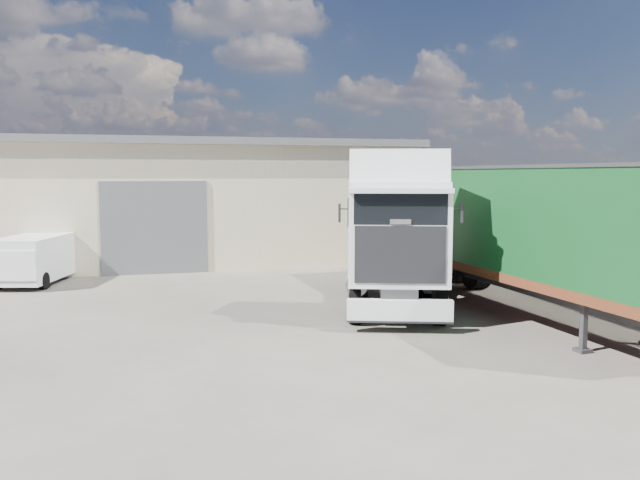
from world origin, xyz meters
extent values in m
plane|color=#2B2923|center=(0.00, 0.00, 0.00)|extent=(120.00, 120.00, 0.00)
cube|color=beige|center=(-6.00, 16.00, 2.50)|extent=(30.00, 12.00, 5.00)
cube|color=#515456|center=(-6.00, 16.00, 5.15)|extent=(30.60, 12.60, 0.30)
cube|color=#515456|center=(-2.00, 9.98, 1.80)|extent=(4.00, 0.08, 3.60)
cube|color=#515456|center=(-6.00, 16.00, 5.35)|extent=(30.60, 0.40, 0.15)
cube|color=maroon|center=(11.50, 6.00, 1.25)|extent=(0.35, 26.00, 2.50)
cylinder|color=black|center=(4.02, 0.02, 0.53)|extent=(2.68, 1.79, 1.06)
cylinder|color=black|center=(5.13, 3.35, 0.53)|extent=(2.73, 1.80, 1.06)
cylinder|color=black|center=(5.57, 4.69, 0.53)|extent=(2.73, 1.80, 1.06)
cube|color=#2D2D30|center=(4.78, 2.30, 0.90)|extent=(2.95, 6.57, 0.30)
cube|color=silver|center=(3.72, -0.89, 0.55)|extent=(2.51, 1.05, 0.55)
cube|color=silver|center=(4.13, 0.35, 2.28)|extent=(3.11, 2.98, 2.46)
cube|color=black|center=(3.77, -0.74, 1.91)|extent=(2.11, 0.75, 1.40)
cube|color=black|center=(3.77, -0.72, 3.01)|extent=(2.16, 0.76, 0.75)
cube|color=silver|center=(4.19, 0.54, 3.86)|extent=(2.98, 2.63, 1.23)
cube|color=#0C5946|center=(3.06, 1.13, 2.01)|extent=(0.25, 0.72, 1.10)
cube|color=#0C5946|center=(5.45, 0.34, 2.01)|extent=(0.25, 0.72, 1.10)
cylinder|color=#2D2D30|center=(5.19, 3.54, 1.11)|extent=(1.40, 1.40, 0.12)
cube|color=#2D2D30|center=(6.96, -3.42, 0.56)|extent=(0.32, 0.32, 1.12)
cylinder|color=black|center=(7.42, 4.60, 0.54)|extent=(2.65, 1.22, 1.08)
cube|color=#2D2D30|center=(7.65, 0.49, 0.92)|extent=(1.51, 12.23, 0.36)
cube|color=#622B16|center=(7.65, 0.49, 1.25)|extent=(3.23, 12.33, 0.24)
cube|color=black|center=(7.65, 0.49, 2.69)|extent=(3.23, 12.33, 2.64)
cube|color=#2D2D30|center=(7.65, 0.49, 4.04)|extent=(3.30, 12.39, 0.08)
cylinder|color=black|center=(-6.39, 7.77, 0.29)|extent=(1.80, 1.00, 0.59)
cylinder|color=black|center=(-5.67, 10.53, 0.29)|extent=(1.80, 1.00, 0.59)
cube|color=silver|center=(-6.03, 9.15, 0.93)|extent=(2.67, 4.39, 1.51)
cube|color=silver|center=(-6.46, 7.51, 0.89)|extent=(1.80, 1.19, 0.98)
cube|color=black|center=(-6.41, 7.69, 1.38)|extent=(1.52, 0.46, 0.53)
camera|label=1|loc=(-1.93, -14.75, 3.85)|focal=35.00mm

